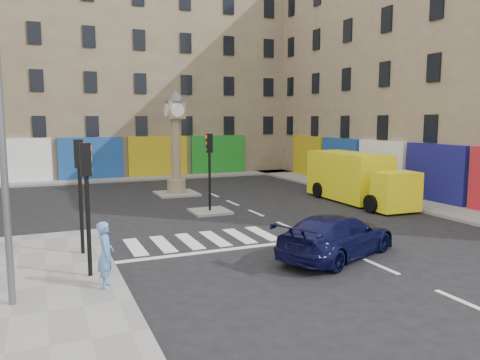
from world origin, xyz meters
TOP-DOWN VIEW (x-y plane):
  - ground at (0.00, 0.00)m, footprint 120.00×120.00m
  - sidewalk_right at (8.70, 10.00)m, footprint 2.60×30.00m
  - sidewalk_far at (-4.00, 22.20)m, footprint 32.00×2.40m
  - island_near at (-2.00, 8.00)m, footprint 1.80×1.80m
  - island_far at (-2.00, 14.00)m, footprint 2.40×2.40m
  - building_right at (15.00, 10.00)m, footprint 10.00×30.00m
  - building_far at (-4.00, 28.00)m, footprint 32.00×10.00m
  - traffic_light_left_near at (-8.30, 0.20)m, footprint 0.28×0.22m
  - traffic_light_left_far at (-8.30, 2.60)m, footprint 0.28×0.22m
  - traffic_light_island at (-2.00, 8.00)m, footprint 0.28×0.22m
  - lamp_post at (-10.20, -1.20)m, footprint 0.50×0.25m
  - clock_pillar at (-2.00, 14.00)m, footprint 1.20×1.20m
  - navy_sedan at (-0.63, -0.59)m, footprint 5.31×3.81m
  - yellow_van at (6.31, 7.65)m, footprint 2.64×7.35m
  - pedestrian_blue at (-8.00, -0.92)m, footprint 0.50×0.69m

SIDE VIEW (x-z plane):
  - ground at x=0.00m, z-range 0.00..0.00m
  - island_near at x=-2.00m, z-range 0.00..0.12m
  - island_far at x=-2.00m, z-range 0.00..0.12m
  - sidewalk_right at x=8.70m, z-range 0.00..0.15m
  - sidewalk_far at x=-4.00m, z-range 0.00..0.15m
  - navy_sedan at x=-0.63m, z-range 0.00..1.43m
  - pedestrian_blue at x=-8.00m, z-range 0.15..1.89m
  - yellow_van at x=6.31m, z-range -0.01..2.64m
  - traffic_light_island at x=-2.00m, z-range 0.74..4.44m
  - traffic_light_left_near at x=-8.30m, z-range 0.77..4.47m
  - traffic_light_left_far at x=-8.30m, z-range 0.77..4.47m
  - clock_pillar at x=-2.00m, z-range 0.50..6.60m
  - lamp_post at x=-10.20m, z-range 0.64..8.94m
  - building_right at x=15.00m, z-range 0.00..16.00m
  - building_far at x=-4.00m, z-range 0.00..17.00m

